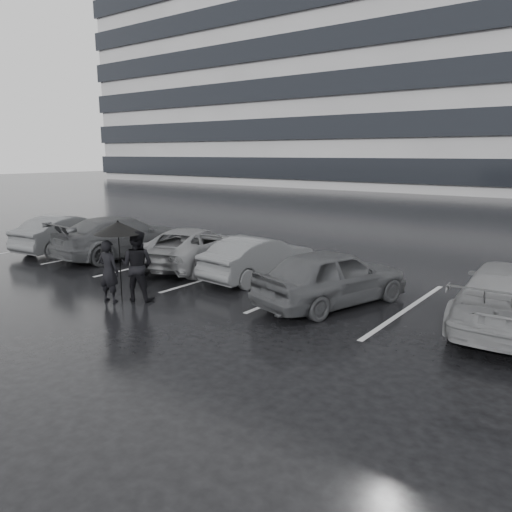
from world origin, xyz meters
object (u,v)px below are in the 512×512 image
at_px(car_west_a, 259,258).
at_px(car_east, 512,296).
at_px(car_west_b, 193,247).
at_px(pedestrian_right, 137,266).
at_px(car_west_c, 123,237).
at_px(pedestrian_left, 109,271).
at_px(car_main, 332,277).
at_px(car_west_d, 68,233).

xyz_separation_m(car_west_a, car_east, (6.58, -0.18, 0.07)).
relative_size(car_west_b, pedestrian_right, 2.60).
bearing_deg(car_west_a, car_west_c, 8.25).
relative_size(car_west_c, pedestrian_right, 2.82).
height_order(car_west_a, pedestrian_left, pedestrian_left).
height_order(car_main, car_west_b, car_main).
bearing_deg(pedestrian_right, car_main, -171.20).
height_order(car_east, pedestrian_left, pedestrian_left).
height_order(car_main, pedestrian_right, pedestrian_right).
height_order(car_west_d, pedestrian_right, pedestrian_right).
bearing_deg(car_west_d, car_west_b, -178.58).
bearing_deg(car_east, pedestrian_left, 21.72).
bearing_deg(car_west_b, car_main, 153.58).
bearing_deg(car_west_c, pedestrian_left, 144.27).
bearing_deg(pedestrian_left, car_main, -157.74).
distance_m(pedestrian_left, pedestrian_right, 0.68).
relative_size(car_main, car_west_c, 0.83).
distance_m(car_west_a, car_west_d, 8.11).
distance_m(car_west_d, pedestrian_left, 7.23).
height_order(car_west_a, pedestrian_right, pedestrian_right).
relative_size(car_west_a, car_west_d, 0.93).
relative_size(car_main, pedestrian_left, 2.65).
xyz_separation_m(car_west_a, car_west_c, (-5.62, -0.31, 0.09)).
xyz_separation_m(car_west_d, car_east, (14.65, 0.69, 0.02)).
bearing_deg(pedestrian_right, car_west_a, -130.96).
relative_size(car_main, car_west_d, 1.00).
bearing_deg(car_east, car_west_d, -0.59).
bearing_deg(car_west_a, car_east, -176.44).
relative_size(car_main, pedestrian_right, 2.33).
xyz_separation_m(car_west_d, pedestrian_right, (6.97, -2.59, 0.20)).
relative_size(car_west_c, car_west_d, 1.21).
bearing_deg(pedestrian_right, car_west_b, -89.77).
distance_m(car_east, pedestrian_left, 8.96).
height_order(car_west_c, car_west_d, car_west_c).
bearing_deg(car_west_c, car_west_a, -170.73).
distance_m(car_west_b, pedestrian_right, 3.81).
relative_size(car_east, pedestrian_left, 3.11).
bearing_deg(car_main, pedestrian_right, 48.93).
bearing_deg(car_east, car_main, 8.68).
relative_size(car_west_d, car_east, 0.85).
bearing_deg(pedestrian_left, car_west_c, -53.83).
distance_m(car_main, car_west_a, 3.03).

